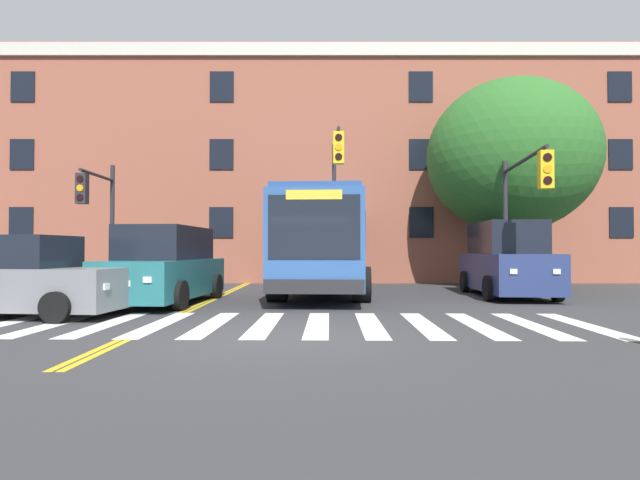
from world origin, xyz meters
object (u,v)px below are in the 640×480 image
object	(u,v)px
city_bus	(325,242)
car_navy_far_lane	(506,261)
car_tan_behind_bus	(347,258)
car_grey_cross_street	(23,280)
street_tree_curbside_large	(511,156)
traffic_light_near_corner	(522,196)
traffic_light_far_corner	(99,207)
car_teal_near_lane	(166,267)
traffic_light_overhead	(336,184)

from	to	relation	value
city_bus	car_navy_far_lane	size ratio (longest dim) A/B	2.17
car_tan_behind_bus	car_grey_cross_street	xyz separation A→B (m)	(-8.27, -16.39, -0.25)
street_tree_curbside_large	car_tan_behind_bus	bearing A→B (deg)	128.96
car_tan_behind_bus	traffic_light_near_corner	xyz separation A→B (m)	(4.69, -12.56, 2.07)
car_navy_far_lane	car_tan_behind_bus	world-z (taller)	car_navy_far_lane
car_navy_far_lane	car_tan_behind_bus	distance (m)	12.32
traffic_light_near_corner	traffic_light_far_corner	size ratio (longest dim) A/B	0.98
traffic_light_near_corner	car_tan_behind_bus	bearing A→B (deg)	110.48
car_teal_near_lane	car_grey_cross_street	bearing A→B (deg)	-130.70
car_teal_near_lane	car_navy_far_lane	xyz separation A→B (m)	(10.49, 2.19, 0.11)
car_tan_behind_bus	traffic_light_near_corner	distance (m)	13.56
car_tan_behind_bus	traffic_light_overhead	xyz separation A→B (m)	(-0.91, -9.88, 2.81)
car_navy_far_lane	traffic_light_far_corner	bearing A→B (deg)	175.49
car_tan_behind_bus	traffic_light_overhead	bearing A→B (deg)	-95.29
car_teal_near_lane	car_grey_cross_street	size ratio (longest dim) A/B	1.12
city_bus	car_tan_behind_bus	bearing A→B (deg)	82.35
street_tree_curbside_large	traffic_light_near_corner	bearing A→B (deg)	-107.70
traffic_light_near_corner	car_navy_far_lane	bearing A→B (deg)	93.15
car_tan_behind_bus	traffic_light_near_corner	bearing A→B (deg)	-69.52
city_bus	street_tree_curbside_large	world-z (taller)	street_tree_curbside_large
car_grey_cross_street	street_tree_curbside_large	size ratio (longest dim) A/B	0.52
traffic_light_far_corner	car_navy_far_lane	bearing A→B (deg)	-4.51
car_teal_near_lane	traffic_light_overhead	world-z (taller)	traffic_light_overhead
traffic_light_near_corner	street_tree_curbside_large	bearing A→B (deg)	72.30
car_navy_far_lane	traffic_light_overhead	bearing A→B (deg)	164.53
car_teal_near_lane	car_grey_cross_street	distance (m)	3.69
city_bus	car_navy_far_lane	distance (m)	6.20
city_bus	traffic_light_near_corner	world-z (taller)	traffic_light_near_corner
car_teal_near_lane	traffic_light_near_corner	bearing A→B (deg)	5.63
car_tan_behind_bus	traffic_light_overhead	world-z (taller)	traffic_light_overhead
street_tree_curbside_large	city_bus	bearing A→B (deg)	-165.05
traffic_light_near_corner	car_teal_near_lane	bearing A→B (deg)	-174.37
car_navy_far_lane	traffic_light_near_corner	world-z (taller)	traffic_light_near_corner
city_bus	car_grey_cross_street	distance (m)	9.69
car_grey_cross_street	city_bus	bearing A→B (deg)	43.76
city_bus	traffic_light_overhead	size ratio (longest dim) A/B	2.03
traffic_light_far_corner	street_tree_curbside_large	world-z (taller)	street_tree_curbside_large
car_navy_far_lane	car_grey_cross_street	size ratio (longest dim) A/B	1.13
city_bus	traffic_light_near_corner	xyz separation A→B (m)	(6.00, -2.83, 1.36)
city_bus	car_grey_cross_street	xyz separation A→B (m)	(-6.96, -6.66, -0.97)
car_tan_behind_bus	traffic_light_near_corner	size ratio (longest dim) A/B	1.14
car_navy_far_lane	car_tan_behind_bus	bearing A→B (deg)	112.07
traffic_light_near_corner	traffic_light_overhead	bearing A→B (deg)	154.46
city_bus	traffic_light_overhead	xyz separation A→B (m)	(0.39, -0.15, 2.10)
car_navy_far_lane	city_bus	bearing A→B (deg)	164.13
car_teal_near_lane	street_tree_curbside_large	bearing A→B (deg)	25.94
traffic_light_overhead	car_tan_behind_bus	bearing A→B (deg)	84.71
traffic_light_far_corner	street_tree_curbside_large	bearing A→B (deg)	9.57
city_bus	car_navy_far_lane	xyz separation A→B (m)	(5.93, -1.69, -0.66)
car_teal_near_lane	traffic_light_far_corner	xyz separation A→B (m)	(-3.37, 3.28, 1.99)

